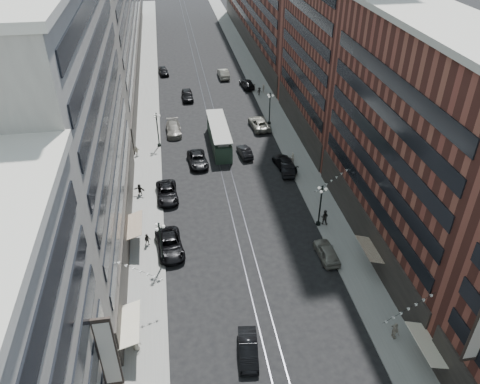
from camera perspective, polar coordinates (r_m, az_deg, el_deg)
ground at (r=78.44m, az=-3.08°, el=7.75°), size 220.00×220.00×0.00m
sidewalk_west at (r=87.28m, az=-11.15°, el=10.01°), size 4.00×180.00×0.15m
sidewalk_east at (r=89.02m, az=3.35°, el=11.08°), size 4.00×180.00×0.15m
rail_west at (r=87.44m, az=-4.30°, el=10.56°), size 0.12×180.00×0.02m
rail_east at (r=87.55m, az=-3.37°, el=10.63°), size 0.12×180.00×0.02m
building_west_mid at (r=48.76m, az=-20.19°, el=6.92°), size 8.00×36.00×28.00m
building_west_far at (r=108.74m, az=-15.26°, el=21.40°), size 8.00×90.00×26.00m
building_east_mid at (r=50.32m, az=20.63°, el=5.08°), size 8.00×30.00×24.00m
lamppost_sw_far at (r=49.40m, az=-9.63°, el=-6.09°), size 1.03×1.14×5.52m
lamppost_sw_mid at (r=72.31m, az=-10.02°, el=7.63°), size 1.03×1.14×5.52m
lamppost_se_far at (r=54.94m, az=9.78°, el=-1.49°), size 1.03×1.14×5.52m
lamppost_se_mid at (r=78.50m, az=3.64°, el=10.25°), size 1.03×1.14×5.52m
streetcar at (r=72.43m, az=-2.58°, el=6.82°), size 2.70×12.19×3.37m
car_2 at (r=52.52m, az=-8.57°, el=-6.37°), size 3.39×6.28×1.67m
car_4 at (r=51.97m, az=10.53°, el=-7.18°), size 2.04×4.72×1.59m
car_5 at (r=42.46m, az=1.00°, el=-18.61°), size 2.11×4.76×1.52m
pedestrian_1 at (r=43.52m, az=-12.60°, el=-17.41°), size 0.98×0.77×1.76m
pedestrian_2 at (r=53.51m, az=-11.22°, el=-5.73°), size 0.74×0.42×1.50m
pedestrian_4 at (r=45.46m, az=18.36°, el=-15.77°), size 0.70×1.12×1.78m
car_7 at (r=60.96m, az=-8.90°, el=-0.10°), size 2.90×5.84×1.59m
car_8 at (r=77.03m, az=-8.11°, el=7.63°), size 2.46×5.74×1.65m
car_9 at (r=103.12m, az=-9.32°, el=14.35°), size 2.34×4.66×1.52m
car_10 at (r=65.91m, az=5.73°, el=2.99°), size 2.20×5.04×1.61m
car_11 at (r=78.25m, az=2.36°, el=8.38°), size 3.23×6.15×1.65m
car_12 at (r=94.93m, az=0.86°, el=13.07°), size 2.65×5.51×1.55m
car_13 at (r=89.69m, az=-6.45°, el=11.65°), size 2.11×5.09×1.73m
car_14 at (r=100.13m, az=-2.04°, el=14.25°), size 2.10×5.47×1.78m
pedestrian_5 at (r=61.92m, az=-12.14°, el=0.28°), size 1.56×0.98×1.62m
pedestrian_6 at (r=71.25m, az=-12.48°, el=4.92°), size 0.93×0.51×1.51m
pedestrian_7 at (r=56.34m, az=10.25°, el=-3.02°), size 1.07×0.85×1.94m
pedestrian_8 at (r=68.14m, az=6.41°, el=4.20°), size 0.66×0.50×1.63m
pedestrian_9 at (r=90.80m, az=2.37°, el=12.16°), size 1.08×0.74×1.55m
car_extra_0 at (r=69.75m, az=0.59°, el=4.93°), size 2.00×4.46×1.42m
car_extra_1 at (r=67.00m, az=5.46°, el=3.56°), size 2.98×5.80×1.61m
car_extra_2 at (r=67.87m, az=-5.18°, el=3.97°), size 2.99×5.75×1.55m
pedestrian_extra_0 at (r=92.22m, az=2.91°, el=12.51°), size 0.88×1.11×1.60m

